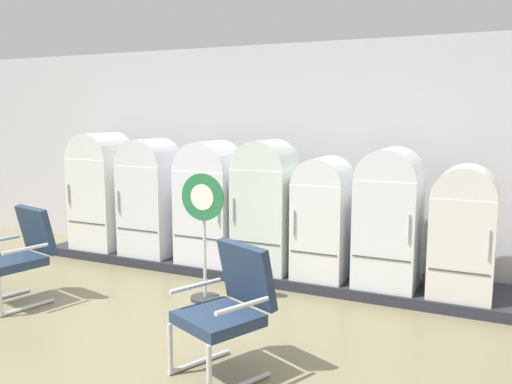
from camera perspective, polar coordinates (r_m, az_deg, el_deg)
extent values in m
cube|color=#7D7454|center=(4.51, -17.41, -18.80)|extent=(12.00, 10.00, 0.05)
cube|color=silver|center=(7.15, 2.34, 3.85)|extent=(11.76, 0.12, 2.87)
cube|color=#47443F|center=(7.14, 2.39, 12.54)|extent=(11.76, 0.07, 0.06)
cube|color=#282932|center=(6.83, 0.16, -8.12)|extent=(6.11, 0.95, 0.12)
cube|color=white|center=(7.88, -15.88, -1.08)|extent=(0.69, 0.68, 1.26)
cylinder|color=white|center=(7.80, -16.07, 3.47)|extent=(0.69, 0.67, 0.69)
cube|color=#383838|center=(7.67, -17.51, -3.13)|extent=(0.64, 0.01, 0.01)
cylinder|color=silver|center=(7.79, -19.23, -0.21)|extent=(0.02, 0.02, 0.28)
cube|color=silver|center=(7.33, -11.06, -1.84)|extent=(0.69, 0.60, 1.20)
cylinder|color=silver|center=(7.24, -11.20, 2.83)|extent=(0.69, 0.59, 0.69)
cube|color=#383838|center=(7.13, -12.47, -3.94)|extent=(0.63, 0.01, 0.01)
cylinder|color=silver|center=(7.23, -14.39, -0.93)|extent=(0.02, 0.02, 0.28)
cube|color=white|center=(6.85, -4.87, -2.54)|extent=(0.72, 0.63, 1.17)
cylinder|color=white|center=(6.76, -4.93, 2.35)|extent=(0.72, 0.62, 0.72)
cube|color=#383838|center=(6.63, -6.24, -4.81)|extent=(0.66, 0.01, 0.01)
cylinder|color=silver|center=(6.39, -4.05, -2.04)|extent=(0.02, 0.02, 0.28)
cube|color=silver|center=(6.48, 1.01, -2.91)|extent=(0.67, 0.59, 1.23)
cylinder|color=silver|center=(6.38, 1.03, 2.50)|extent=(0.67, 0.58, 0.67)
cube|color=#383838|center=(6.26, -0.13, -5.39)|extent=(0.62, 0.01, 0.01)
cylinder|color=silver|center=(6.29, -2.45, -1.89)|extent=(0.02, 0.02, 0.28)
cube|color=white|center=(6.25, 7.07, -4.02)|extent=(0.59, 0.62, 1.10)
cylinder|color=white|center=(6.15, 7.16, 0.97)|extent=(0.59, 0.61, 0.59)
cube|color=#383838|center=(6.01, 6.08, -6.46)|extent=(0.54, 0.01, 0.01)
cylinder|color=silver|center=(6.00, 4.00, -3.22)|extent=(0.02, 0.02, 0.28)
cube|color=silver|center=(6.08, 13.82, -4.14)|extent=(0.66, 0.67, 1.18)
cylinder|color=silver|center=(5.98, 14.02, 1.40)|extent=(0.66, 0.65, 0.66)
cube|color=#383838|center=(5.81, 13.06, -6.87)|extent=(0.60, 0.01, 0.01)
cylinder|color=silver|center=(5.67, 15.81, -3.67)|extent=(0.02, 0.02, 0.28)
cube|color=silver|center=(5.96, 20.98, -5.40)|extent=(0.63, 0.59, 1.05)
cylinder|color=silver|center=(5.86, 21.25, -0.42)|extent=(0.63, 0.58, 0.63)
cube|color=#383838|center=(5.72, 20.63, -7.91)|extent=(0.58, 0.01, 0.01)
cylinder|color=silver|center=(5.62, 23.37, -5.05)|extent=(0.02, 0.02, 0.28)
cylinder|color=silver|center=(6.56, -25.13, -10.00)|extent=(0.18, 0.57, 0.04)
cylinder|color=silver|center=(6.13, -23.00, -11.18)|extent=(0.18, 0.57, 0.04)
cylinder|color=silver|center=(5.95, -25.44, -9.90)|extent=(0.05, 0.05, 0.40)
cube|color=#23354E|center=(6.22, -24.36, -6.72)|extent=(0.66, 0.64, 0.09)
cube|color=#23354E|center=(6.28, -22.23, -3.69)|extent=(0.57, 0.30, 0.50)
cylinder|color=silver|center=(5.92, -23.18, -5.55)|extent=(0.15, 0.47, 0.04)
cylinder|color=silver|center=(4.57, -5.96, -17.41)|extent=(0.27, 0.55, 0.04)
cylinder|color=silver|center=(4.35, -9.05, -15.97)|extent=(0.05, 0.05, 0.40)
cylinder|color=silver|center=(3.97, -4.97, -18.44)|extent=(0.05, 0.05, 0.40)
cube|color=#23354E|center=(4.20, -4.02, -13.21)|extent=(0.72, 0.71, 0.09)
cube|color=#23354E|center=(4.27, -1.00, -8.65)|extent=(0.57, 0.38, 0.50)
cylinder|color=silver|center=(4.36, -6.38, -9.82)|extent=(0.23, 0.45, 0.04)
cylinder|color=silver|center=(3.92, -1.44, -11.93)|extent=(0.23, 0.45, 0.04)
cylinder|color=#2D2D30|center=(5.97, -5.38, -11.08)|extent=(0.32, 0.32, 0.03)
cylinder|color=silver|center=(5.81, -5.45, -5.84)|extent=(0.04, 0.04, 1.10)
cylinder|color=#23713D|center=(5.67, -5.68, -0.54)|extent=(0.50, 0.02, 0.50)
cylinder|color=white|center=(5.66, -5.74, -0.56)|extent=(0.28, 0.00, 0.28)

